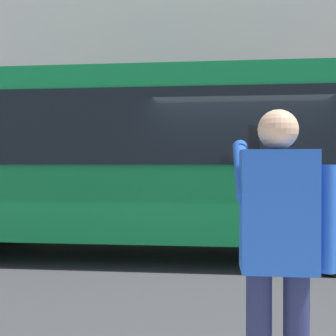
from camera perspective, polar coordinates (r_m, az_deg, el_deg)
name	(u,v)px	position (r m, az deg, el deg)	size (l,w,h in m)	color
ground_plane	(238,264)	(6.78, 9.55, -12.75)	(60.00, 60.00, 0.00)	#38383A
building_facade_far	(226,24)	(14.11, 7.84, 18.79)	(28.00, 1.55, 12.00)	beige
red_bus	(141,157)	(7.24, -3.71, 1.52)	(9.05, 2.54, 3.08)	#0F7238
pedestrian_photographer	(278,240)	(2.40, 14.75, -9.38)	(0.53, 0.52, 1.70)	#1E2347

